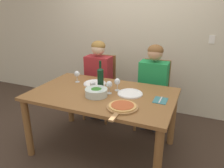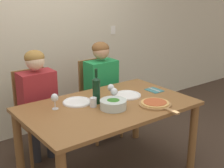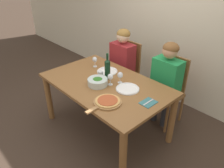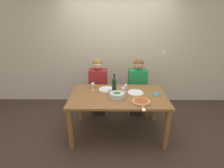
% 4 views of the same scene
% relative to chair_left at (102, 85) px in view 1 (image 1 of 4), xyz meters
% --- Properties ---
extents(ground_plane, '(40.00, 40.00, 0.00)m').
position_rel_chair_left_xyz_m(ground_plane, '(0.41, -0.83, -0.52)').
color(ground_plane, '#3D2D23').
extents(back_wall, '(10.00, 0.06, 2.70)m').
position_rel_chair_left_xyz_m(back_wall, '(0.41, 0.58, 0.83)').
color(back_wall, beige).
rests_on(back_wall, ground).
extents(dining_table, '(1.64, 1.01, 0.76)m').
position_rel_chair_left_xyz_m(dining_table, '(0.41, -0.83, 0.13)').
color(dining_table, brown).
rests_on(dining_table, ground).
extents(chair_left, '(0.42, 0.42, 0.99)m').
position_rel_chair_left_xyz_m(chair_left, '(0.00, 0.00, 0.00)').
color(chair_left, brown).
rests_on(chair_left, ground).
extents(chair_right, '(0.42, 0.42, 0.99)m').
position_rel_chair_left_xyz_m(chair_right, '(0.84, 0.00, 0.00)').
color(chair_right, brown).
rests_on(chair_right, ground).
extents(person_woman, '(0.47, 0.51, 1.23)m').
position_rel_chair_left_xyz_m(person_woman, '(-0.00, -0.12, 0.22)').
color(person_woman, '#28282D').
rests_on(person_woman, ground).
extents(person_man, '(0.47, 0.51, 1.23)m').
position_rel_chair_left_xyz_m(person_man, '(0.84, -0.12, 0.22)').
color(person_man, '#28282D').
rests_on(person_man, ground).
extents(wine_bottle, '(0.07, 0.07, 0.35)m').
position_rel_chair_left_xyz_m(wine_bottle, '(0.34, -0.73, 0.38)').
color(wine_bottle, black).
rests_on(wine_bottle, dining_table).
extents(broccoli_bowl, '(0.25, 0.25, 0.09)m').
position_rel_chair_left_xyz_m(broccoli_bowl, '(0.39, -0.94, 0.28)').
color(broccoli_bowl, silver).
rests_on(broccoli_bowl, dining_table).
extents(dinner_plate_left, '(0.29, 0.29, 0.02)m').
position_rel_chair_left_xyz_m(dinner_plate_left, '(0.19, -0.60, 0.25)').
color(dinner_plate_left, white).
rests_on(dinner_plate_left, dining_table).
extents(dinner_plate_right, '(0.29, 0.29, 0.02)m').
position_rel_chair_left_xyz_m(dinner_plate_right, '(0.72, -0.74, 0.25)').
color(dinner_plate_right, white).
rests_on(dinner_plate_right, dining_table).
extents(pizza_on_board, '(0.31, 0.45, 0.04)m').
position_rel_chair_left_xyz_m(pizza_on_board, '(0.76, -1.12, 0.25)').
color(pizza_on_board, '#9E7042').
rests_on(pizza_on_board, dining_table).
extents(wine_glass_left, '(0.07, 0.07, 0.15)m').
position_rel_chair_left_xyz_m(wine_glass_left, '(-0.05, -0.62, 0.34)').
color(wine_glass_left, silver).
rests_on(wine_glass_left, dining_table).
extents(wine_glass_right, '(0.07, 0.07, 0.15)m').
position_rel_chair_left_xyz_m(wine_glass_right, '(0.54, -0.70, 0.34)').
color(wine_glass_right, silver).
rests_on(wine_glass_right, dining_table).
extents(wine_glass_centre, '(0.07, 0.07, 0.15)m').
position_rel_chair_left_xyz_m(wine_glass_centre, '(0.49, -0.82, 0.34)').
color(wine_glass_centre, silver).
rests_on(wine_glass_centre, dining_table).
extents(water_tumbler, '(0.07, 0.07, 0.09)m').
position_rel_chair_left_xyz_m(water_tumbler, '(0.26, -0.78, 0.28)').
color(water_tumbler, silver).
rests_on(water_tumbler, dining_table).
extents(fork_on_napkin, '(0.14, 0.18, 0.01)m').
position_rel_chair_left_xyz_m(fork_on_napkin, '(1.07, -0.79, 0.24)').
color(fork_on_napkin, '#387075').
rests_on(fork_on_napkin, dining_table).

